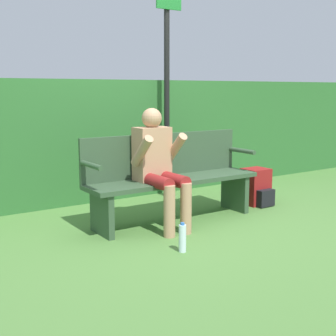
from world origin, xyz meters
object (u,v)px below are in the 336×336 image
backpack (256,188)px  signpost (167,83)px  park_bench (171,176)px  person_seated (158,163)px  water_bottle (182,238)px

backpack → signpost: size_ratio=0.17×
park_bench → person_seated: size_ratio=1.61×
water_bottle → signpost: size_ratio=0.10×
backpack → water_bottle: size_ratio=1.69×
park_bench → water_bottle: bearing=-118.7°
park_bench → water_bottle: 1.07m
water_bottle → signpost: (1.09, 1.85, 1.33)m
park_bench → signpost: (0.60, 0.97, 0.98)m
backpack → signpost: bearing=123.0°
park_bench → backpack: 1.27m
backpack → water_bottle: bearing=-153.3°
park_bench → person_seated: (-0.25, -0.14, 0.18)m
person_seated → water_bottle: person_seated is taller
backpack → signpost: 1.71m
park_bench → signpost: signpost is taller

